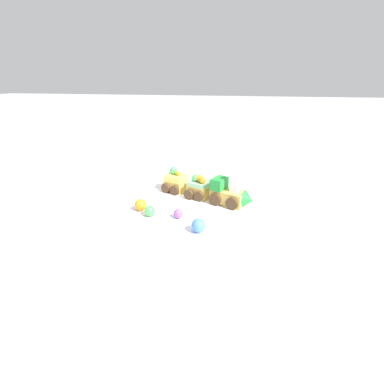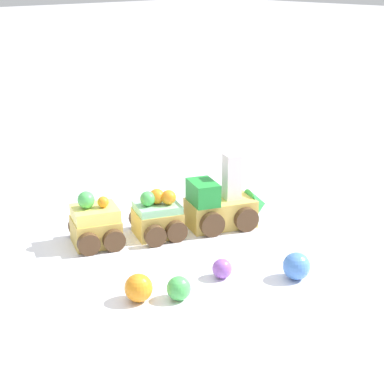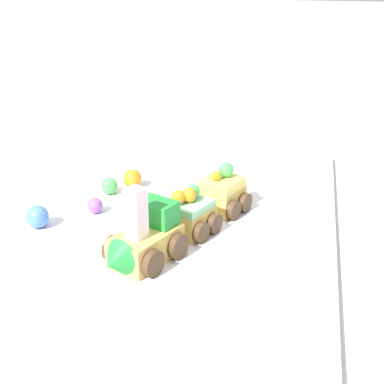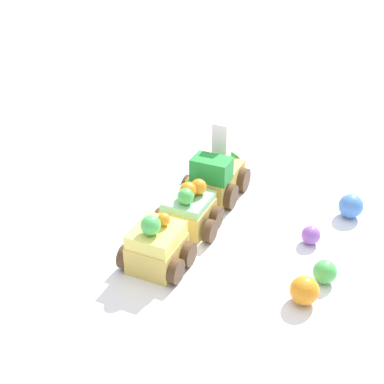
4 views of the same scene
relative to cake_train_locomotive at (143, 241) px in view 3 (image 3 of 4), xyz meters
name	(u,v)px [view 3 (image 3 of 4)]	position (x,y,z in m)	size (l,w,h in m)	color
ground_plane	(167,242)	(-0.07, 0.01, -0.04)	(10.00, 10.00, 0.00)	#B2B2B7
display_board	(167,238)	(-0.07, 0.01, -0.03)	(0.76, 0.44, 0.01)	white
cake_train_locomotive	(143,241)	(0.00, 0.00, 0.00)	(0.12, 0.10, 0.10)	#E0BC56
cake_car_mint	(189,215)	(-0.09, 0.04, 0.00)	(0.08, 0.09, 0.06)	#E0BC56
cake_car_lemon	(222,194)	(-0.17, 0.07, 0.00)	(0.08, 0.09, 0.07)	#E0BC56
gumball_blue	(37,217)	(-0.06, -0.17, -0.01)	(0.03, 0.03, 0.03)	#4C84E0
gumball_orange	(132,179)	(-0.22, -0.09, -0.01)	(0.03, 0.03, 0.03)	orange
gumball_purple	(95,206)	(-0.12, -0.11, -0.02)	(0.02, 0.02, 0.02)	#9956C6
gumball_green	(109,186)	(-0.19, -0.11, -0.01)	(0.03, 0.03, 0.03)	#4CBC56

